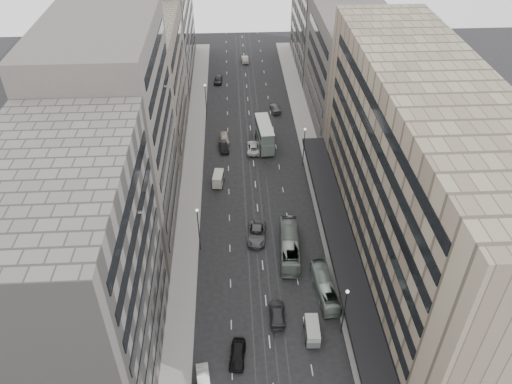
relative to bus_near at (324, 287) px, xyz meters
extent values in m
plane|color=black|center=(-8.50, -1.86, -1.34)|extent=(220.00, 220.00, 0.00)
cube|color=gray|center=(3.50, 35.64, -1.27)|extent=(4.00, 125.00, 0.15)
cube|color=gray|center=(-20.50, 35.64, -1.27)|extent=(4.00, 125.00, 0.15)
cube|color=gray|center=(13.00, 6.14, 13.66)|extent=(15.00, 60.00, 30.00)
cube|color=black|center=(3.50, 6.14, 2.66)|extent=(4.40, 60.00, 0.50)
cube|color=#504A45|center=(13.00, 50.14, 10.66)|extent=(15.00, 28.00, 24.00)
cube|color=#615C57|center=(13.00, 80.14, 12.66)|extent=(15.00, 32.00, 28.00)
cube|color=#615C57|center=(-30.00, -9.86, 13.66)|extent=(15.00, 28.00, 30.00)
cube|color=#504A45|center=(-30.00, 17.14, 15.66)|extent=(15.00, 26.00, 34.00)
cube|color=#645A4E|center=(-30.00, 44.14, 11.16)|extent=(15.00, 28.00, 25.00)
cube|color=#615C57|center=(-30.00, 77.14, 12.66)|extent=(15.00, 38.00, 28.00)
cylinder|color=#262628|center=(1.20, -6.86, 2.66)|extent=(0.16, 0.16, 8.00)
sphere|color=silver|center=(1.20, -6.86, 6.76)|extent=(0.44, 0.44, 0.44)
cylinder|color=#262628|center=(1.20, 33.14, 2.66)|extent=(0.16, 0.16, 8.00)
sphere|color=silver|center=(1.20, 33.14, 6.76)|extent=(0.44, 0.44, 0.44)
cylinder|color=#262628|center=(-18.20, 10.14, 2.66)|extent=(0.16, 0.16, 8.00)
sphere|color=silver|center=(-18.20, 10.14, 6.76)|extent=(0.44, 0.44, 0.44)
cylinder|color=#262628|center=(-18.20, 53.14, 2.66)|extent=(0.16, 0.16, 8.00)
sphere|color=silver|center=(-18.20, 53.14, 6.76)|extent=(0.44, 0.44, 0.44)
imported|color=gray|center=(0.00, 0.00, 0.00)|extent=(2.95, 9.79, 2.69)
imported|color=gray|center=(-4.13, 8.58, 0.30)|extent=(3.65, 12.00, 3.29)
cube|color=slate|center=(-5.94, 40.51, 0.43)|extent=(3.48, 9.86, 2.47)
cube|color=slate|center=(-5.94, 40.51, 2.74)|extent=(3.39, 9.47, 2.15)
cube|color=silver|center=(-5.94, 40.51, 3.88)|extent=(3.48, 9.86, 0.13)
cylinder|color=black|center=(-6.99, 36.93, -0.81)|extent=(0.39, 1.10, 1.07)
cylinder|color=black|center=(-4.31, 37.15, -0.81)|extent=(0.39, 1.10, 1.07)
cylinder|color=black|center=(-7.56, 43.86, -0.81)|extent=(0.39, 1.10, 1.07)
cylinder|color=black|center=(-4.89, 44.08, -0.81)|extent=(0.39, 1.10, 1.07)
cube|color=#55595C|center=(-2.82, -7.33, -0.48)|extent=(1.94, 4.28, 1.10)
cube|color=#A5A4A0|center=(-2.82, -7.33, 0.49)|extent=(1.90, 4.19, 0.86)
cylinder|color=black|center=(-3.76, -8.67, -1.03)|extent=(0.20, 0.63, 0.63)
cylinder|color=black|center=(-2.00, -8.75, -1.03)|extent=(0.20, 0.63, 0.63)
cylinder|color=black|center=(-3.64, -5.90, -1.03)|extent=(0.20, 0.63, 0.63)
cylinder|color=black|center=(-1.88, -5.98, -1.03)|extent=(0.20, 0.63, 0.63)
cube|color=#B8B2A6|center=(-15.41, 27.48, -0.44)|extent=(2.21, 4.04, 1.19)
cube|color=#B9B6A7|center=(-15.41, 27.48, 0.61)|extent=(2.16, 3.96, 0.93)
cylinder|color=black|center=(-16.43, 26.33, -1.04)|extent=(0.25, 0.63, 0.62)
cylinder|color=black|center=(-14.71, 26.11, -1.04)|extent=(0.25, 0.63, 0.62)
cylinder|color=black|center=(-16.11, 28.85, -1.04)|extent=(0.25, 0.63, 0.62)
cylinder|color=black|center=(-14.39, 28.63, -1.04)|extent=(0.25, 0.63, 0.62)
imported|color=black|center=(-12.76, -10.11, -0.53)|extent=(2.48, 4.99, 1.63)
imported|color=silver|center=(-17.00, -13.37, -0.63)|extent=(2.04, 4.50, 1.43)
imported|color=#4E4E50|center=(-9.08, 12.40, -0.48)|extent=(3.46, 6.46, 1.72)
imported|color=#2B2B2E|center=(-7.15, -3.92, -0.57)|extent=(2.37, 5.41, 1.55)
imported|color=#B4AA95|center=(-14.24, 42.70, -0.53)|extent=(2.16, 4.89, 1.63)
imported|color=black|center=(-14.39, 39.51, -0.59)|extent=(2.22, 4.78, 1.52)
imported|color=silver|center=(-8.25, 38.81, -0.55)|extent=(2.94, 5.83, 1.58)
imported|color=#505053|center=(-2.38, 55.54, -0.61)|extent=(2.65, 5.27, 1.47)
imported|color=#2A292C|center=(-15.69, 71.90, -0.53)|extent=(2.29, 4.89, 1.62)
imported|color=#B6AA97|center=(-8.34, 84.73, -0.55)|extent=(1.83, 4.85, 1.58)
camera|label=1|loc=(-12.45, -47.94, 54.36)|focal=35.00mm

